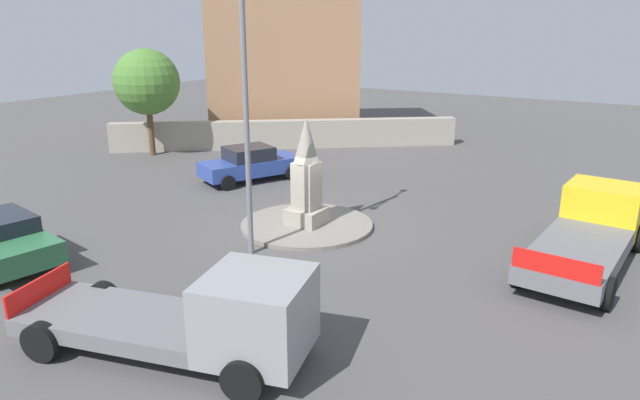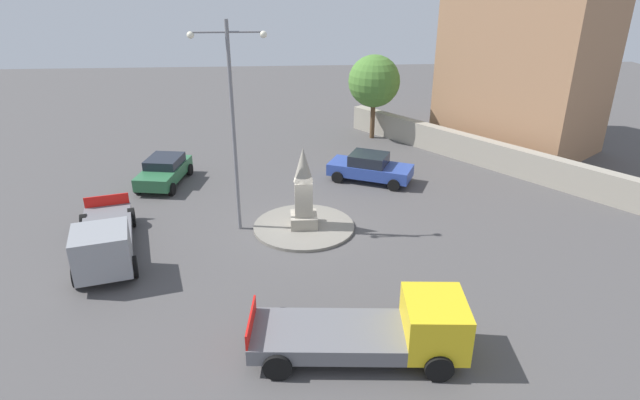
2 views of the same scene
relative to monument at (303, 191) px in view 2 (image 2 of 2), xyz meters
The scene contains 11 objects.
ground_plane 1.81m from the monument, ahead, with size 80.00×80.00×0.00m, color #4F4C4C.
traffic_island 1.74m from the monument, ahead, with size 4.52×4.52×0.14m, color gray.
monument is the anchor object (origin of this frame).
streetlamp 4.53m from the monument, ahead, with size 3.07×0.28×8.97m.
car_blue_passing 6.65m from the monument, 124.99° to the right, with size 4.75×3.46×1.53m.
car_green_parked_right 9.27m from the monument, 38.40° to the right, with size 2.57×4.24×1.43m.
truck_yellow_waiting 8.86m from the monument, 103.18° to the left, with size 6.54×2.83×1.93m.
truck_grey_near_island 8.34m from the monument, 18.76° to the left, with size 3.56×6.57×2.04m.
stone_boundary_wall 13.05m from the monument, 142.14° to the right, with size 19.10×0.70×1.55m, color #9E9687.
corner_building 18.08m from the monument, 142.14° to the right, with size 8.75×6.25×11.54m, color #A87A56.
tree_near_wall 14.12m from the monument, 111.36° to the right, with size 3.35×3.35×5.49m.
Camera 2 is at (0.70, 21.52, 11.07)m, focal length 30.22 mm.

